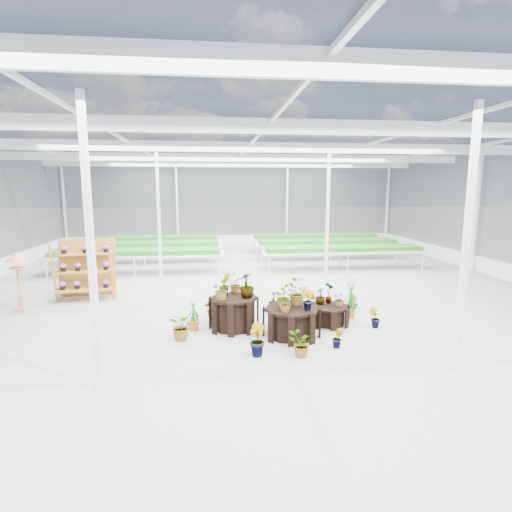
{
  "coord_description": "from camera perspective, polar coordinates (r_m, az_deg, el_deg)",
  "views": [
    {
      "loc": [
        -1.21,
        -10.12,
        3.12
      ],
      "look_at": [
        0.01,
        0.66,
        1.3
      ],
      "focal_mm": 28.0,
      "sensor_mm": 36.0,
      "label": 1
    }
  ],
  "objects": [
    {
      "name": "nursery_benches",
      "position": [
        17.57,
        -2.42,
        0.67
      ],
      "size": [
        16.0,
        7.0,
        0.84
      ],
      "primitive_type": null,
      "color": "silver",
      "rests_on": "ground"
    },
    {
      "name": "plinth_mid",
      "position": [
        8.67,
        5.1,
        -9.37
      ],
      "size": [
        1.42,
        1.42,
        0.63
      ],
      "primitive_type": "cylinder",
      "rotation": [
        0.0,
        0.0,
        -0.2
      ],
      "color": "black",
      "rests_on": "ground"
    },
    {
      "name": "plinth_tall",
      "position": [
        9.08,
        -3.18,
        -8.13
      ],
      "size": [
        1.25,
        1.25,
        0.74
      ],
      "primitive_type": "cylinder",
      "rotation": [
        0.0,
        0.0,
        -0.17
      ],
      "color": "black",
      "rests_on": "ground"
    },
    {
      "name": "greenhouse_shell",
      "position": [
        10.23,
        0.37,
        4.65
      ],
      "size": [
        18.0,
        24.0,
        4.5
      ],
      "primitive_type": null,
      "color": "white",
      "rests_on": "ground"
    },
    {
      "name": "ground_plane",
      "position": [
        10.66,
        0.36,
        -7.5
      ],
      "size": [
        24.0,
        24.0,
        0.0
      ],
      "primitive_type": "plane",
      "color": "gray",
      "rests_on": "ground"
    },
    {
      "name": "steel_frame",
      "position": [
        10.23,
        0.37,
        4.65
      ],
      "size": [
        18.0,
        24.0,
        4.5
      ],
      "primitive_type": null,
      "color": "silver",
      "rests_on": "ground"
    },
    {
      "name": "nursery_plants",
      "position": [
        9.09,
        1.15,
        -6.96
      ],
      "size": [
        4.81,
        3.42,
        1.32
      ],
      "color": "#1E661D",
      "rests_on": "ground"
    },
    {
      "name": "plinth_low",
      "position": [
        9.58,
        10.18,
        -8.23
      ],
      "size": [
        0.99,
        0.99,
        0.44
      ],
      "primitive_type": "cylinder",
      "rotation": [
        0.0,
        0.0,
        0.0
      ],
      "color": "black",
      "rests_on": "ground"
    },
    {
      "name": "bird_table",
      "position": [
        11.94,
        -30.79,
        -3.15
      ],
      "size": [
        0.46,
        0.46,
        1.56
      ],
      "primitive_type": null,
      "rotation": [
        0.0,
        0.0,
        0.28
      ],
      "color": "#AD7350",
      "rests_on": "ground"
    },
    {
      "name": "shelf_rack",
      "position": [
        12.39,
        -23.21,
        -1.8
      ],
      "size": [
        1.69,
        1.01,
        1.71
      ],
      "primitive_type": null,
      "rotation": [
        0.0,
        0.0,
        0.1
      ],
      "color": "olive",
      "rests_on": "ground"
    }
  ]
}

